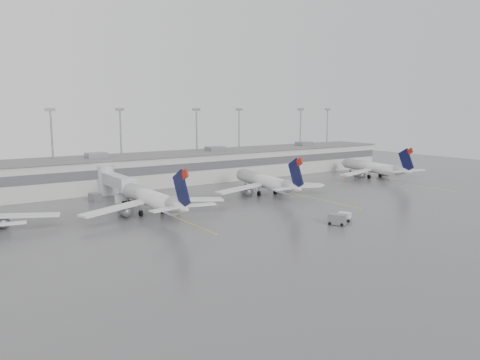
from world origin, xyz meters
TOP-DOWN VIEW (x-y plane):
  - ground at (0.00, 0.00)m, footprint 260.00×260.00m
  - terminal at (-0.01, 57.98)m, footprint 152.00×17.00m
  - light_masts at (0.00, 63.75)m, footprint 142.40×8.00m
  - jet_bridge_right at (-20.50, 45.72)m, footprint 4.00×17.20m
  - stand_markings at (-0.00, 24.00)m, footprint 105.25×40.00m
  - jet_mid_left at (-20.40, 24.17)m, footprint 29.34×32.85m
  - jet_mid_right at (10.98, 28.13)m, footprint 28.37×32.02m
  - jet_far_right at (54.41, 32.09)m, footprint 27.58×31.15m
  - baggage_tug at (6.70, -1.06)m, footprint 2.60×2.96m
  - baggage_cart at (3.50, -2.26)m, footprint 2.99×3.45m
  - gse_uld_b at (-20.89, 38.96)m, footprint 3.00×2.56m
  - gse_uld_c at (15.52, 39.05)m, footprint 2.98×2.46m
  - gse_loader at (-25.37, 43.10)m, footprint 2.40×3.30m
  - cone_b at (-12.13, 40.57)m, footprint 0.45×0.45m
  - cone_c at (15.25, 40.08)m, footprint 0.41×0.41m
  - cone_d at (47.23, 36.70)m, footprint 0.41×0.41m

SIDE VIEW (x-z plane):
  - ground at x=0.00m, z-range 0.00..0.00m
  - stand_markings at x=0.00m, z-range 0.00..0.01m
  - cone_d at x=47.23m, z-range 0.00..0.65m
  - cone_c at x=15.25m, z-range 0.00..0.66m
  - cone_b at x=-12.13m, z-range 0.00..0.72m
  - baggage_tug at x=6.70m, z-range -0.18..1.45m
  - gse_uld_b at x=-20.89m, z-range 0.00..1.79m
  - gse_uld_c at x=15.52m, z-range 0.00..1.81m
  - gse_loader at x=-25.37m, z-range 0.00..1.88m
  - baggage_cart at x=3.50m, z-range 0.04..1.97m
  - jet_far_right at x=54.41m, z-range -1.92..8.21m
  - jet_mid_right at x=10.98m, z-range -1.97..8.43m
  - jet_mid_left at x=-20.40m, z-range -2.01..8.62m
  - jet_bridge_right at x=-20.50m, z-range 0.37..7.37m
  - terminal at x=-0.01m, z-range -0.55..8.90m
  - light_masts at x=0.00m, z-range 1.73..22.33m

